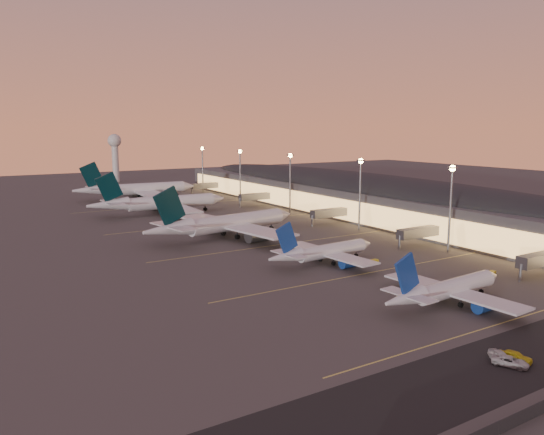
% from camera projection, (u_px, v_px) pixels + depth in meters
% --- Properties ---
extents(ground, '(700.00, 700.00, 0.00)m').
position_uv_depth(ground, '(355.00, 269.00, 139.59)').
color(ground, '#42403E').
extents(airliner_narrow_south, '(36.43, 32.59, 13.01)m').
position_uv_depth(airliner_narrow_south, '(446.00, 290.00, 110.29)').
color(airliner_narrow_south, silver).
rests_on(airliner_narrow_south, ground).
extents(airliner_narrow_north, '(36.17, 32.37, 12.92)m').
position_uv_depth(airliner_narrow_north, '(323.00, 252.00, 143.84)').
color(airliner_narrow_north, silver).
rests_on(airliner_narrow_north, ground).
extents(airliner_wide_near, '(59.69, 55.01, 19.14)m').
position_uv_depth(airliner_wide_near, '(225.00, 224.00, 177.25)').
color(airliner_wide_near, silver).
rests_on(airliner_wide_near, ground).
extents(airliner_wide_mid, '(60.00, 54.55, 19.22)m').
position_uv_depth(airliner_wide_mid, '(160.00, 203.00, 225.65)').
color(airliner_wide_mid, silver).
rests_on(airliner_wide_mid, ground).
extents(airliner_wide_far, '(62.88, 57.33, 20.12)m').
position_uv_depth(airliner_wide_far, '(136.00, 189.00, 274.07)').
color(airliner_wide_far, silver).
rests_on(airliner_wide_far, ground).
extents(terminal_building, '(56.35, 255.00, 17.46)m').
position_uv_depth(terminal_building, '(355.00, 192.00, 230.97)').
color(terminal_building, '#46474B').
rests_on(terminal_building, ground).
extents(light_masts, '(2.20, 217.20, 25.90)m').
position_uv_depth(light_masts, '(318.00, 177.00, 209.81)').
color(light_masts, gray).
rests_on(light_masts, ground).
extents(radar_tower, '(9.00, 9.00, 32.50)m').
position_uv_depth(radar_tower, '(115.00, 150.00, 358.90)').
color(radar_tower, silver).
rests_on(radar_tower, ground).
extents(lane_markings, '(90.00, 180.36, 0.00)m').
position_uv_depth(lane_markings, '(275.00, 241.00, 173.10)').
color(lane_markings, '#D8C659').
rests_on(lane_markings, ground).
extents(baggage_tug_a, '(4.42, 3.09, 1.23)m').
position_uv_depth(baggage_tug_a, '(466.00, 287.00, 121.81)').
color(baggage_tug_a, gold).
rests_on(baggage_tug_a, ground).
extents(baggage_tug_b, '(3.66, 2.46, 1.02)m').
position_uv_depth(baggage_tug_b, '(491.00, 274.00, 132.94)').
color(baggage_tug_b, gold).
rests_on(baggage_tug_b, ground).
extents(baggage_tug_c, '(3.28, 1.56, 0.96)m').
position_uv_depth(baggage_tug_c, '(373.00, 262.00, 145.15)').
color(baggage_tug_c, gold).
rests_on(baggage_tug_c, ground).
extents(service_van_a, '(3.67, 5.28, 1.67)m').
position_uv_depth(service_van_a, '(501.00, 356.00, 84.04)').
color(service_van_a, silver).
rests_on(service_van_a, ground).
extents(service_van_b, '(3.76, 5.53, 1.75)m').
position_uv_depth(service_van_b, '(515.00, 356.00, 83.97)').
color(service_van_b, gold).
rests_on(service_van_b, ground).
extents(service_van_c, '(4.70, 6.00, 1.51)m').
position_uv_depth(service_van_c, '(510.00, 361.00, 82.44)').
color(service_van_c, silver).
rests_on(service_van_c, ground).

